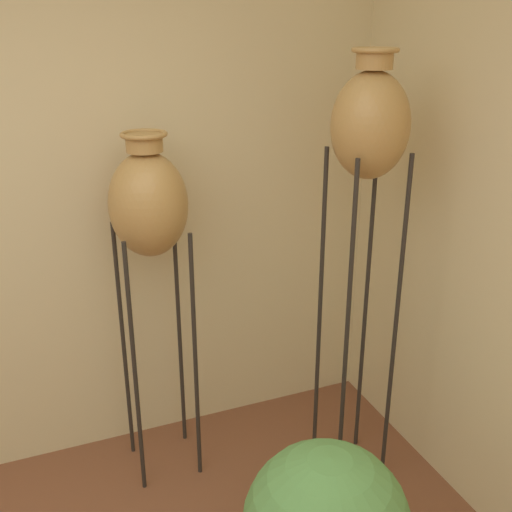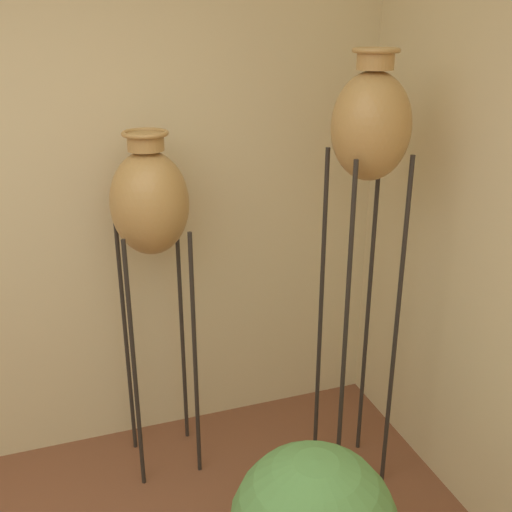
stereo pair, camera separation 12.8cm
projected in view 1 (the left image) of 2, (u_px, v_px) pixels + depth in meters
vase_stand_tall at (370, 135)px, 2.42m from camera, size 0.32×0.32×2.00m
vase_stand_medium at (149, 208)px, 2.56m from camera, size 0.34×0.34×1.67m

